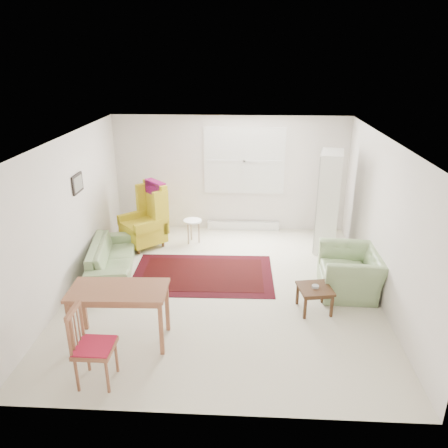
# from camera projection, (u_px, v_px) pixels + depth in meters

# --- Properties ---
(room) EXTENTS (5.04, 5.54, 2.51)m
(room) POSITION_uv_depth(u_px,v_px,m) (225.00, 214.00, 7.07)
(room) COLOR beige
(room) RESTS_ON ground
(rug) EXTENTS (2.51, 1.65, 0.02)m
(rug) POSITION_uv_depth(u_px,v_px,m) (203.00, 274.00, 7.79)
(rug) COLOR black
(rug) RESTS_ON ground
(sofa) EXTENTS (1.02, 1.92, 0.74)m
(sofa) POSITION_uv_depth(u_px,v_px,m) (111.00, 252.00, 7.83)
(sofa) COLOR gray
(sofa) RESTS_ON ground
(armchair) EXTENTS (0.99, 1.13, 0.86)m
(armchair) POSITION_uv_depth(u_px,v_px,m) (351.00, 268.00, 7.12)
(armchair) COLOR gray
(armchair) RESTS_ON ground
(wingback_chair) EXTENTS (1.11, 1.10, 1.32)m
(wingback_chair) POSITION_uv_depth(u_px,v_px,m) (142.00, 216.00, 8.73)
(wingback_chair) COLOR gold
(wingback_chair) RESTS_ON ground
(coffee_table) EXTENTS (0.57, 0.57, 0.40)m
(coffee_table) POSITION_uv_depth(u_px,v_px,m) (314.00, 299.00, 6.65)
(coffee_table) COLOR #412514
(coffee_table) RESTS_ON ground
(stool) EXTENTS (0.42, 0.42, 0.50)m
(stool) POSITION_uv_depth(u_px,v_px,m) (193.00, 231.00, 9.05)
(stool) COLOR white
(stool) RESTS_ON ground
(cabinet) EXTENTS (0.56, 0.86, 1.97)m
(cabinet) POSITION_uv_depth(u_px,v_px,m) (328.00, 202.00, 8.50)
(cabinet) COLOR white
(cabinet) RESTS_ON ground
(desk) EXTENTS (1.30, 0.68, 0.81)m
(desk) POSITION_uv_depth(u_px,v_px,m) (121.00, 315.00, 5.86)
(desk) COLOR #945B3B
(desk) RESTS_ON ground
(desk_chair) EXTENTS (0.45, 0.45, 1.01)m
(desk_chair) POSITION_uv_depth(u_px,v_px,m) (95.00, 346.00, 5.09)
(desk_chair) COLOR #945B3B
(desk_chair) RESTS_ON ground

